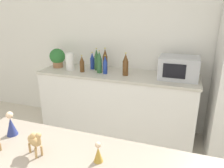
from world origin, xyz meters
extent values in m
cube|color=white|center=(0.00, 2.73, 1.27)|extent=(8.00, 0.06, 2.55)
cube|color=white|center=(-0.29, 2.40, 0.43)|extent=(2.16, 0.60, 0.87)
cube|color=beige|center=(-0.29, 2.40, 0.89)|extent=(2.19, 0.63, 0.03)
cube|color=gray|center=(0.21, 0.55, 0.95)|extent=(1.76, 0.47, 0.03)
cylinder|color=#9E6B47|center=(-1.23, 2.42, 0.94)|extent=(0.15, 0.15, 0.08)
sphere|color=#2D7033|center=(-1.23, 2.42, 1.07)|extent=(0.23, 0.23, 0.23)
cylinder|color=white|center=(-0.98, 2.35, 1.02)|extent=(0.12, 0.12, 0.24)
cube|color=#B2B5BA|center=(0.52, 2.42, 1.04)|extent=(0.48, 0.36, 0.28)
cube|color=black|center=(0.48, 2.24, 1.04)|extent=(0.26, 0.01, 0.17)
cylinder|color=navy|center=(-0.43, 2.32, 0.98)|extent=(0.06, 0.06, 0.16)
cone|color=navy|center=(-0.43, 2.32, 1.11)|extent=(0.06, 0.06, 0.09)
cylinder|color=gold|center=(-0.43, 2.32, 1.16)|extent=(0.02, 0.02, 0.01)
cylinder|color=navy|center=(-0.69, 2.49, 0.98)|extent=(0.06, 0.06, 0.16)
cone|color=navy|center=(-0.69, 2.49, 1.10)|extent=(0.06, 0.06, 0.09)
cylinder|color=gold|center=(-0.69, 2.49, 1.15)|extent=(0.02, 0.02, 0.01)
cylinder|color=#2D6033|center=(-0.61, 2.46, 1.00)|extent=(0.06, 0.06, 0.20)
cone|color=#2D6033|center=(-0.61, 2.46, 1.16)|extent=(0.06, 0.06, 0.11)
cylinder|color=gold|center=(-0.61, 2.46, 1.22)|extent=(0.02, 0.02, 0.01)
cylinder|color=brown|center=(-0.15, 2.34, 1.00)|extent=(0.08, 0.08, 0.19)
cone|color=brown|center=(-0.15, 2.34, 1.14)|extent=(0.07, 0.07, 0.11)
cylinder|color=gold|center=(-0.15, 2.34, 1.20)|extent=(0.03, 0.03, 0.01)
cylinder|color=brown|center=(-0.76, 2.30, 0.98)|extent=(0.06, 0.06, 0.15)
cone|color=brown|center=(-0.76, 2.30, 1.09)|extent=(0.06, 0.06, 0.08)
cylinder|color=gold|center=(-0.76, 2.30, 1.13)|extent=(0.02, 0.02, 0.01)
cylinder|color=brown|center=(-0.49, 2.50, 1.00)|extent=(0.07, 0.07, 0.20)
cone|color=brown|center=(-0.49, 2.50, 1.16)|extent=(0.07, 0.07, 0.11)
cylinder|color=gold|center=(-0.49, 2.50, 1.22)|extent=(0.02, 0.02, 0.01)
cylinder|color=#2D6033|center=(-0.52, 2.34, 1.00)|extent=(0.07, 0.07, 0.19)
cone|color=#2D6033|center=(-0.52, 2.34, 1.15)|extent=(0.07, 0.07, 0.11)
cylinder|color=gold|center=(-0.52, 2.34, 1.21)|extent=(0.03, 0.03, 0.01)
ellipsoid|color=tan|center=(-0.16, 0.49, 1.05)|extent=(0.13, 0.10, 0.06)
sphere|color=tan|center=(-0.16, 0.49, 1.08)|extent=(0.04, 0.04, 0.04)
cylinder|color=tan|center=(-0.11, 0.46, 1.08)|extent=(0.02, 0.02, 0.06)
sphere|color=tan|center=(-0.11, 0.46, 1.11)|extent=(0.03, 0.03, 0.03)
cylinder|color=tan|center=(-0.12, 0.49, 0.99)|extent=(0.01, 0.01, 0.06)
cylinder|color=tan|center=(-0.13, 0.46, 0.99)|extent=(0.01, 0.01, 0.06)
cylinder|color=tan|center=(-0.18, 0.52, 0.99)|extent=(0.01, 0.01, 0.06)
cylinder|color=tan|center=(-0.20, 0.49, 0.99)|extent=(0.01, 0.01, 0.06)
cylinder|color=#A87F4C|center=(-0.37, 0.45, 0.99)|extent=(0.01, 0.01, 0.05)
cone|color=#B28933|center=(0.20, 0.54, 1.01)|extent=(0.05, 0.05, 0.09)
sphere|color=beige|center=(0.20, 0.54, 1.07)|extent=(0.03, 0.03, 0.03)
cone|color=navy|center=(-0.43, 0.60, 1.02)|extent=(0.07, 0.07, 0.12)
sphere|color=beige|center=(-0.43, 0.60, 1.11)|extent=(0.05, 0.05, 0.05)
camera|label=1|loc=(0.59, -0.36, 1.75)|focal=35.00mm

